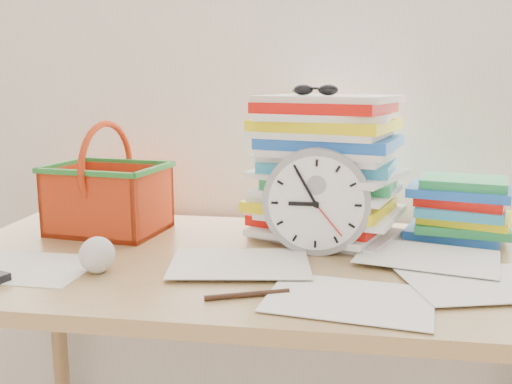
% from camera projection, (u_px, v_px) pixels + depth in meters
% --- Properties ---
extents(curtain, '(2.40, 0.01, 2.50)m').
position_uv_depth(curtain, '(285.00, 10.00, 1.48)').
color(curtain, white).
rests_on(curtain, room_shell).
extents(desk, '(1.40, 0.70, 0.75)m').
position_uv_depth(desk, '(264.00, 291.00, 1.23)').
color(desk, '#9E7C4A').
rests_on(desk, ground).
extents(paper_stack, '(0.40, 0.36, 0.34)m').
position_uv_depth(paper_stack, '(326.00, 167.00, 1.35)').
color(paper_stack, white).
rests_on(paper_stack, desk).
extents(clock, '(0.23, 0.05, 0.23)m').
position_uv_depth(clock, '(317.00, 201.00, 1.23)').
color(clock, gray).
rests_on(clock, desk).
extents(sunglasses, '(0.14, 0.12, 0.03)m').
position_uv_depth(sunglasses, '(316.00, 90.00, 1.29)').
color(sunglasses, black).
rests_on(sunglasses, paper_stack).
extents(book_stack, '(0.29, 0.25, 0.15)m').
position_uv_depth(book_stack, '(459.00, 209.00, 1.35)').
color(book_stack, white).
rests_on(book_stack, desk).
extents(basket, '(0.30, 0.25, 0.27)m').
position_uv_depth(basket, '(108.00, 178.00, 1.40)').
color(basket, '#DA4115').
rests_on(basket, desk).
extents(crumpled_ball, '(0.07, 0.07, 0.07)m').
position_uv_depth(crumpled_ball, '(97.00, 255.00, 1.12)').
color(crumpled_ball, silver).
rests_on(crumpled_ball, desk).
extents(pen, '(0.14, 0.07, 0.01)m').
position_uv_depth(pen, '(247.00, 295.00, 0.99)').
color(pen, black).
rests_on(pen, desk).
extents(scattered_papers, '(1.26, 0.42, 0.02)m').
position_uv_depth(scattered_papers, '(264.00, 255.00, 1.21)').
color(scattered_papers, white).
rests_on(scattered_papers, desk).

